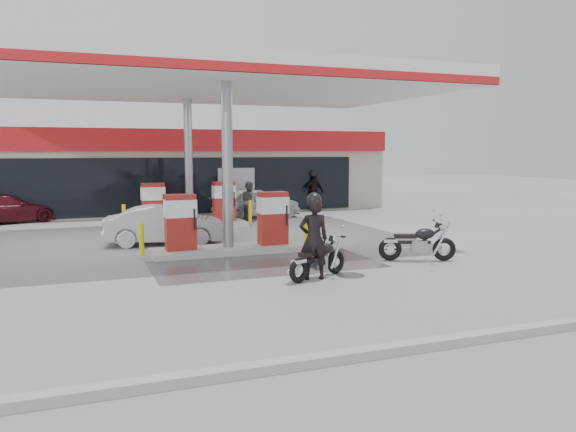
% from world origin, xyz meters
% --- Properties ---
extents(ground, '(90.00, 90.00, 0.00)m').
position_xyz_m(ground, '(0.00, 0.00, 0.00)').
color(ground, gray).
rests_on(ground, ground).
extents(wet_patch, '(6.00, 3.00, 0.00)m').
position_xyz_m(wet_patch, '(0.50, 0.00, 0.00)').
color(wet_patch, '#4C4C4F').
rests_on(wet_patch, ground).
extents(drain_cover, '(0.70, 0.70, 0.01)m').
position_xyz_m(drain_cover, '(2.00, -2.00, 0.00)').
color(drain_cover, '#38383A').
rests_on(drain_cover, ground).
extents(kerb, '(28.00, 0.25, 0.15)m').
position_xyz_m(kerb, '(0.00, -7.00, 0.07)').
color(kerb, gray).
rests_on(kerb, ground).
extents(store_building, '(22.00, 8.22, 4.00)m').
position_xyz_m(store_building, '(0.01, 15.94, 2.01)').
color(store_building, '#B7AC99').
rests_on(store_building, ground).
extents(canopy, '(16.00, 10.02, 5.51)m').
position_xyz_m(canopy, '(0.00, 5.00, 5.27)').
color(canopy, silver).
rests_on(canopy, ground).
extents(pump_island_near, '(5.14, 1.30, 1.78)m').
position_xyz_m(pump_island_near, '(0.00, 2.00, 0.71)').
color(pump_island_near, '#9E9E99').
rests_on(pump_island_near, ground).
extents(pump_island_far, '(5.14, 1.30, 1.78)m').
position_xyz_m(pump_island_far, '(0.00, 8.00, 0.71)').
color(pump_island_far, '#9E9E99').
rests_on(pump_island_far, ground).
extents(main_motorcycle, '(1.81, 1.05, 1.00)m').
position_xyz_m(main_motorcycle, '(1.17, -1.98, 0.44)').
color(main_motorcycle, black).
rests_on(main_motorcycle, ground).
extents(biker_main, '(0.76, 0.55, 1.92)m').
position_xyz_m(biker_main, '(1.00, -2.07, 0.96)').
color(biker_main, black).
rests_on(biker_main, ground).
extents(parked_motorcycle, '(2.02, 1.13, 1.09)m').
position_xyz_m(parked_motorcycle, '(4.59, -1.01, 0.48)').
color(parked_motorcycle, black).
rests_on(parked_motorcycle, ground).
extents(sedan_white, '(3.97, 1.61, 1.35)m').
position_xyz_m(sedan_white, '(3.46, 10.20, 0.67)').
color(sedan_white, silver).
rests_on(sedan_white, ground).
extents(attendant, '(0.80, 0.95, 1.72)m').
position_xyz_m(attendant, '(2.77, 9.00, 0.86)').
color(attendant, '#535257').
rests_on(attendant, ground).
extents(hatchback_silver, '(4.01, 2.04, 1.26)m').
position_xyz_m(hatchback_silver, '(-1.51, 4.20, 0.63)').
color(hatchback_silver, '#ADB0B5').
rests_on(hatchback_silver, ground).
extents(parked_car_left, '(4.49, 3.09, 1.21)m').
position_xyz_m(parked_car_left, '(-6.95, 12.00, 0.60)').
color(parked_car_left, '#4D1019').
rests_on(parked_car_left, ground).
extents(parked_car_right, '(4.85, 3.12, 1.24)m').
position_xyz_m(parked_car_right, '(4.50, 14.00, 0.62)').
color(parked_car_right, black).
rests_on(parked_car_right, ground).
extents(biker_walking, '(1.18, 0.61, 1.93)m').
position_xyz_m(biker_walking, '(6.97, 11.80, 0.96)').
color(biker_walking, black).
rests_on(biker_walking, ground).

